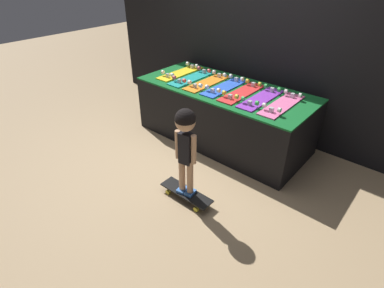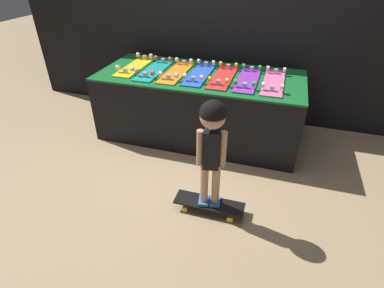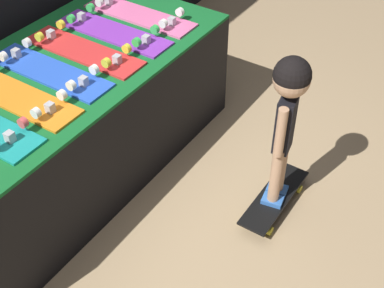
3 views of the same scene
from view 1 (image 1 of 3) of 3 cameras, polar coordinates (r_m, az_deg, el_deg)
ground_plane at (r=3.87m, az=0.88°, el=-2.12°), size 16.00×16.00×0.00m
back_wall at (r=4.30m, az=11.92°, el=17.99°), size 5.32×0.10×2.34m
display_rack at (r=4.05m, az=5.98°, el=5.65°), size 2.27×0.99×0.76m
skateboard_yellow_on_rack at (r=4.38m, az=-2.23°, el=13.47°), size 0.21×0.78×0.09m
skateboard_teal_on_rack at (r=4.18m, az=0.00°, el=12.54°), size 0.21×0.78×0.09m
skateboard_orange_on_rack at (r=4.02m, az=2.97°, el=11.70°), size 0.21×0.78×0.09m
skateboard_blue_on_rack at (r=3.89m, az=6.26°, el=10.82°), size 0.21×0.78×0.09m
skateboard_red_on_rack at (r=3.75m, az=9.51°, el=9.72°), size 0.21×0.78×0.09m
skateboard_purple_on_rack at (r=3.63m, az=13.03°, el=8.53°), size 0.21×0.78×0.09m
skateboard_pink_on_rack at (r=3.53m, az=16.80°, el=7.26°), size 0.21×0.78×0.09m
skateboard_on_floor at (r=3.18m, az=-1.10°, el=-9.38°), size 0.60×0.18×0.09m
child at (r=2.77m, az=-1.25°, el=1.31°), size 0.23×0.19×0.95m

